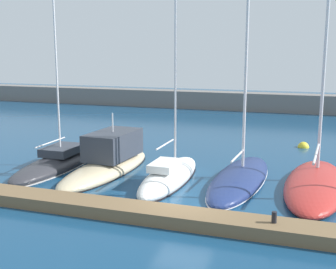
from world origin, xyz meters
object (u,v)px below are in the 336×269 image
(motorboat_sand_second, at_px, (109,161))
(sailboat_red_fifth, at_px, (316,181))
(sailboat_white_third, at_px, (169,175))
(mooring_buoy_yellow, at_px, (303,147))
(sailboat_charcoal_nearest, at_px, (59,161))
(sailboat_navy_fourth, at_px, (240,177))
(dock_bollard, at_px, (274,217))

(motorboat_sand_second, distance_m, sailboat_red_fifth, 11.57)
(sailboat_white_third, bearing_deg, mooring_buoy_yellow, -29.67)
(sailboat_charcoal_nearest, distance_m, sailboat_navy_fourth, 10.98)
(motorboat_sand_second, relative_size, mooring_buoy_yellow, 11.44)
(sailboat_charcoal_nearest, xyz_separation_m, sailboat_navy_fourth, (10.97, 0.48, -0.10))
(dock_bollard, bearing_deg, mooring_buoy_yellow, 88.55)
(sailboat_navy_fourth, bearing_deg, sailboat_charcoal_nearest, 94.79)
(sailboat_red_fifth, bearing_deg, sailboat_charcoal_nearest, 94.01)
(motorboat_sand_second, relative_size, sailboat_red_fifth, 0.43)
(mooring_buoy_yellow, bearing_deg, motorboat_sand_second, -135.45)
(sailboat_charcoal_nearest, xyz_separation_m, mooring_buoy_yellow, (13.88, 10.46, -0.35))
(sailboat_red_fifth, bearing_deg, mooring_buoy_yellow, 7.87)
(sailboat_charcoal_nearest, distance_m, motorboat_sand_second, 3.32)
(motorboat_sand_second, xyz_separation_m, sailboat_red_fifth, (11.56, 0.41, -0.22))
(motorboat_sand_second, height_order, dock_bollard, motorboat_sand_second)
(sailboat_charcoal_nearest, xyz_separation_m, sailboat_red_fifth, (14.87, 0.47, 0.04))
(sailboat_red_fifth, distance_m, mooring_buoy_yellow, 10.05)
(mooring_buoy_yellow, relative_size, dock_bollard, 1.86)
(sailboat_navy_fourth, bearing_deg, sailboat_white_third, 113.24)
(motorboat_sand_second, distance_m, sailboat_navy_fourth, 7.68)
(motorboat_sand_second, relative_size, dock_bollard, 21.26)
(sailboat_white_third, height_order, sailboat_navy_fourth, sailboat_navy_fourth)
(sailboat_red_fifth, bearing_deg, sailboat_navy_fourth, 92.09)
(sailboat_red_fifth, bearing_deg, motorboat_sand_second, 94.25)
(sailboat_charcoal_nearest, bearing_deg, dock_bollard, -116.27)
(dock_bollard, bearing_deg, sailboat_charcoal_nearest, 155.12)
(sailboat_charcoal_nearest, height_order, sailboat_red_fifth, sailboat_red_fifth)
(motorboat_sand_second, height_order, sailboat_navy_fourth, sailboat_navy_fourth)
(sailboat_navy_fourth, distance_m, sailboat_red_fifth, 3.90)
(sailboat_white_third, xyz_separation_m, dock_bollard, (6.06, -5.35, 0.38))
(sailboat_red_fifth, height_order, dock_bollard, sailboat_red_fifth)
(mooring_buoy_yellow, distance_m, dock_bollard, 16.72)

